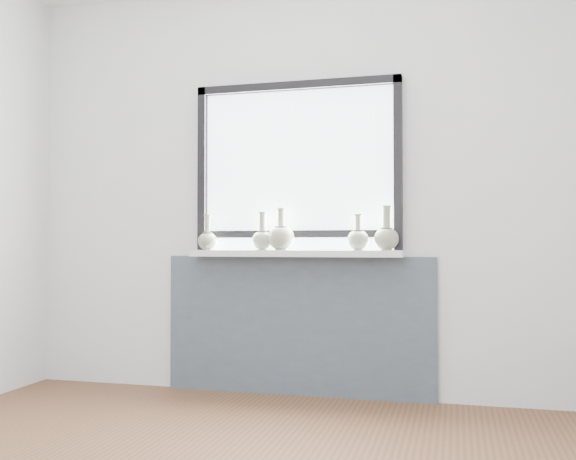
% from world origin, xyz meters
% --- Properties ---
extents(back_wall, '(3.60, 0.02, 2.60)m').
position_xyz_m(back_wall, '(0.00, 1.81, 1.30)').
color(back_wall, silver).
rests_on(back_wall, ground).
extents(apron_panel, '(1.70, 0.03, 0.86)m').
position_xyz_m(apron_panel, '(0.00, 1.78, 0.43)').
color(apron_panel, '#4B5362').
rests_on(apron_panel, ground).
extents(windowsill, '(1.32, 0.18, 0.04)m').
position_xyz_m(windowsill, '(0.00, 1.71, 0.88)').
color(windowsill, white).
rests_on(windowsill, apron_panel).
extents(window, '(1.30, 0.06, 1.05)m').
position_xyz_m(window, '(0.00, 1.77, 1.44)').
color(window, black).
rests_on(window, windowsill).
extents(vase_a, '(0.12, 0.12, 0.22)m').
position_xyz_m(vase_a, '(-0.56, 1.68, 0.97)').
color(vase_a, '#97A183').
rests_on(vase_a, windowsill).
extents(vase_b, '(0.13, 0.13, 0.24)m').
position_xyz_m(vase_b, '(-0.21, 1.71, 0.97)').
color(vase_b, '#97A183').
rests_on(vase_b, windowsill).
extents(vase_c, '(0.16, 0.16, 0.26)m').
position_xyz_m(vase_c, '(-0.08, 1.70, 0.98)').
color(vase_c, '#97A183').
rests_on(vase_c, windowsill).
extents(vase_d, '(0.13, 0.13, 0.22)m').
position_xyz_m(vase_d, '(0.39, 1.71, 0.97)').
color(vase_d, '#97A183').
rests_on(vase_d, windowsill).
extents(vase_e, '(0.15, 0.15, 0.26)m').
position_xyz_m(vase_e, '(0.56, 1.70, 0.98)').
color(vase_e, '#97A183').
rests_on(vase_e, windowsill).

